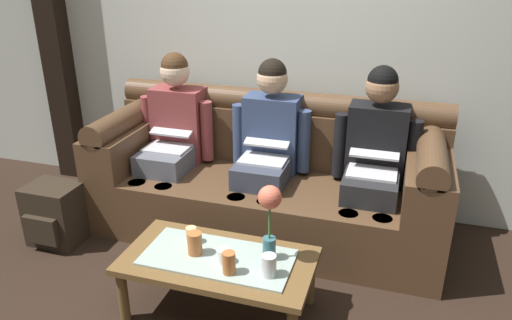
# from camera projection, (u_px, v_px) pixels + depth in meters

# --- Properties ---
(back_wall_patterned) EXTENTS (6.00, 0.12, 2.90)m
(back_wall_patterned) POSITION_uv_depth(u_px,v_px,m) (289.00, 15.00, 3.51)
(back_wall_patterned) COLOR silver
(back_wall_patterned) RESTS_ON ground_plane
(timber_pillar) EXTENTS (0.20, 0.20, 2.90)m
(timber_pillar) POSITION_uv_depth(u_px,v_px,m) (51.00, 8.00, 3.94)
(timber_pillar) COLOR black
(timber_pillar) RESTS_ON ground_plane
(couch) EXTENTS (2.39, 0.88, 0.96)m
(couch) POSITION_uv_depth(u_px,v_px,m) (268.00, 181.00, 3.47)
(couch) COLOR #513823
(couch) RESTS_ON ground_plane
(person_left) EXTENTS (0.56, 0.67, 1.22)m
(person_left) POSITION_uv_depth(u_px,v_px,m) (173.00, 133.00, 3.55)
(person_left) COLOR #595B66
(person_left) RESTS_ON ground_plane
(person_middle) EXTENTS (0.56, 0.67, 1.22)m
(person_middle) POSITION_uv_depth(u_px,v_px,m) (268.00, 143.00, 3.35)
(person_middle) COLOR #383D4C
(person_middle) RESTS_ON ground_plane
(person_right) EXTENTS (0.56, 0.67, 1.22)m
(person_right) POSITION_uv_depth(u_px,v_px,m) (374.00, 155.00, 3.16)
(person_right) COLOR #232326
(person_right) RESTS_ON ground_plane
(coffee_table) EXTENTS (1.04, 0.55, 0.36)m
(coffee_table) POSITION_uv_depth(u_px,v_px,m) (218.00, 264.00, 2.64)
(coffee_table) COLOR brown
(coffee_table) RESTS_ON ground_plane
(flower_vase) EXTENTS (0.12, 0.12, 0.43)m
(flower_vase) POSITION_uv_depth(u_px,v_px,m) (270.00, 211.00, 2.50)
(flower_vase) COLOR #336672
(flower_vase) RESTS_ON coffee_table
(cup_near_left) EXTENTS (0.08, 0.08, 0.13)m
(cup_near_left) POSITION_uv_depth(u_px,v_px,m) (195.00, 243.00, 2.62)
(cup_near_left) COLOR #B26633
(cup_near_left) RESTS_ON coffee_table
(cup_near_right) EXTENTS (0.07, 0.07, 0.12)m
(cup_near_right) POSITION_uv_depth(u_px,v_px,m) (229.00, 263.00, 2.47)
(cup_near_right) COLOR #B26633
(cup_near_right) RESTS_ON coffee_table
(cup_far_center) EXTENTS (0.06, 0.06, 0.09)m
(cup_far_center) POSITION_uv_depth(u_px,v_px,m) (191.00, 235.00, 2.74)
(cup_far_center) COLOR #DBB77A
(cup_far_center) RESTS_ON coffee_table
(cup_far_left) EXTENTS (0.08, 0.08, 0.12)m
(cup_far_left) POSITION_uv_depth(u_px,v_px,m) (269.00, 265.00, 2.45)
(cup_far_left) COLOR silver
(cup_far_left) RESTS_ON coffee_table
(cup_far_right) EXTENTS (0.07, 0.07, 0.08)m
(cup_far_right) POSITION_uv_depth(u_px,v_px,m) (224.00, 256.00, 2.56)
(cup_far_right) COLOR white
(cup_far_right) RESTS_ON coffee_table
(backpack_left) EXTENTS (0.35, 0.32, 0.42)m
(backpack_left) POSITION_uv_depth(u_px,v_px,m) (55.00, 214.00, 3.35)
(backpack_left) COLOR #2D2319
(backpack_left) RESTS_ON ground_plane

